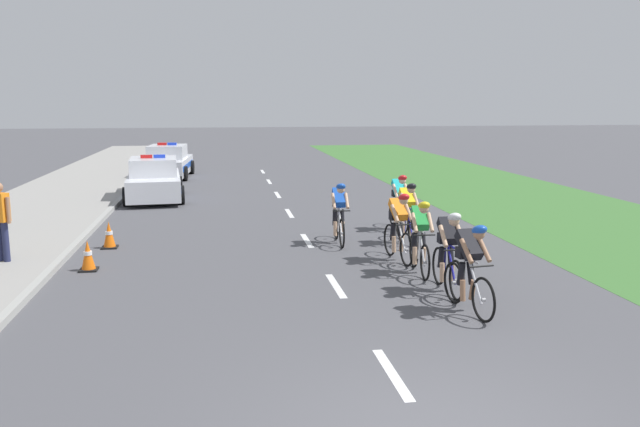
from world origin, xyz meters
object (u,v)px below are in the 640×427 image
traffic_cone_far (88,256)px  cyclist_second (448,250)px  cyclist_fourth (399,226)px  cyclist_seventh (399,201)px  traffic_cone_mid (109,235)px  spectator_middle (0,216)px  cyclist_fifth (407,212)px  cyclist_third (420,236)px  cyclist_lead (470,266)px  police_car_nearest (154,180)px  police_car_second (168,163)px  cyclist_sixth (339,212)px

traffic_cone_far → cyclist_second: bearing=-21.1°
cyclist_fourth → cyclist_seventh: 3.45m
cyclist_second → traffic_cone_mid: (-6.68, 4.67, -0.48)m
cyclist_second → spectator_middle: spectator_middle is taller
cyclist_fifth → traffic_cone_mid: (-7.12, 0.65, -0.48)m
cyclist_third → cyclist_seventh: same height
cyclist_lead → traffic_cone_far: size_ratio=2.68×
police_car_nearest → police_car_second: (-0.00, 6.67, 0.00)m
cyclist_sixth → traffic_cone_mid: bearing=175.8°
cyclist_sixth → cyclist_seventh: size_ratio=1.00×
cyclist_second → traffic_cone_far: cyclist_second is taller
traffic_cone_far → police_car_nearest: bearing=87.5°
police_car_nearest → traffic_cone_mid: size_ratio=7.07×
police_car_second → traffic_cone_mid: 14.35m
cyclist_fifth → cyclist_seventh: (0.27, 1.69, 0.00)m
cyclist_sixth → police_car_second: size_ratio=0.38×
cyclist_third → cyclist_fourth: same height
cyclist_seventh → police_car_second: police_car_second is taller
traffic_cone_mid → cyclist_third: bearing=-27.1°
cyclist_fourth → cyclist_fifth: bearing=67.2°
police_car_nearest → cyclist_second: bearing=-62.8°
cyclist_second → police_car_nearest: 13.87m
traffic_cone_mid → cyclist_lead: bearing=-41.2°
cyclist_sixth → traffic_cone_far: size_ratio=2.69×
police_car_nearest → cyclist_sixth: bearing=-57.5°
cyclist_lead → cyclist_fifth: 5.16m
spectator_middle → police_car_second: bearing=81.9°
cyclist_third → police_car_nearest: (-6.23, 11.04, -0.11)m
cyclist_lead → cyclist_fifth: bearing=84.5°
cyclist_second → cyclist_third: same height
cyclist_fifth → spectator_middle: bearing=-175.0°
cyclist_lead → spectator_middle: spectator_middle is taller
cyclist_second → spectator_middle: bearing=159.4°
traffic_cone_far → cyclist_lead: bearing=-29.1°
police_car_nearest → traffic_cone_far: bearing=-92.5°
police_car_nearest → traffic_cone_mid: 7.69m
cyclist_lead → police_car_second: police_car_second is taller
spectator_middle → traffic_cone_mid: bearing=37.1°
police_car_nearest → police_car_second: same height
cyclist_third → traffic_cone_mid: (-6.56, 3.37, -0.48)m
cyclist_lead → traffic_cone_far: cyclist_lead is taller
cyclist_lead → traffic_cone_far: bearing=150.9°
cyclist_lead → spectator_middle: size_ratio=1.03×
cyclist_sixth → police_car_nearest: (-5.14, 8.07, -0.11)m
cyclist_seventh → spectator_middle: spectator_middle is taller
police_car_second → cyclist_sixth: bearing=-70.8°
cyclist_third → spectator_middle: (-8.48, 1.92, 0.30)m
cyclist_fifth → cyclist_sixth: (-1.64, 0.25, 0.00)m
cyclist_lead → cyclist_seventh: 6.87m
cyclist_seventh → traffic_cone_far: 8.11m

